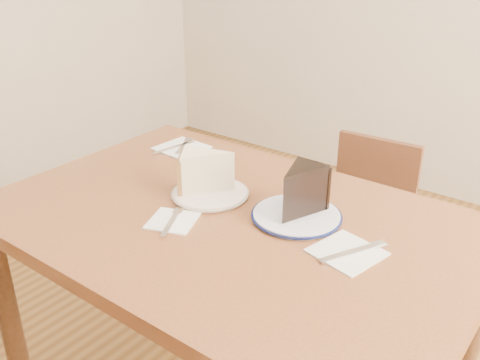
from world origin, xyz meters
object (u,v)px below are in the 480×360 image
chair_far (360,231)px  chocolate_cake (298,194)px  plate_navy (296,216)px  plate_cream (210,193)px  carrot_cake (209,173)px  table (230,250)px

chair_far → chocolate_cake: size_ratio=5.66×
chair_far → plate_navy: 0.70m
plate_cream → plate_navy: (0.25, 0.04, 0.00)m
chocolate_cake → carrot_cake: bearing=6.5°
plate_cream → plate_navy: bearing=8.2°
chair_far → plate_cream: bearing=72.1°
plate_navy → chocolate_cake: (0.00, -0.00, 0.06)m
carrot_cake → chocolate_cake: 0.26m
table → chair_far: 0.74m
plate_cream → table: bearing=-27.2°
table → plate_navy: bearing=34.4°
table → carrot_cake: bearing=150.8°
carrot_cake → plate_navy: bearing=61.1°
plate_cream → plate_navy: same height
plate_cream → carrot_cake: 0.06m
plate_navy → carrot_cake: 0.27m
plate_cream → plate_navy: size_ratio=0.92×
chair_far → plate_navy: size_ratio=3.39×
chair_far → chocolate_cake: (0.08, -0.60, 0.41)m
table → chocolate_cake: bearing=33.7°
chocolate_cake → table: bearing=35.3°
carrot_cake → chocolate_cake: size_ratio=1.06×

